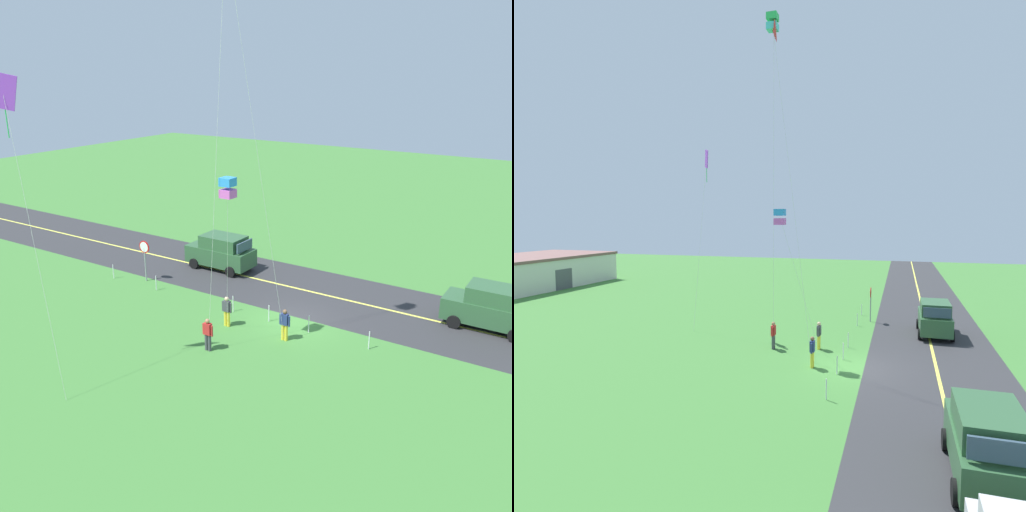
% 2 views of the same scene
% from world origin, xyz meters
% --- Properties ---
extents(ground_plane, '(120.00, 120.00, 0.10)m').
position_xyz_m(ground_plane, '(0.00, 0.00, -0.05)').
color(ground_plane, '#3D7533').
extents(asphalt_road, '(120.00, 7.00, 0.00)m').
position_xyz_m(asphalt_road, '(0.00, -4.00, 0.00)').
color(asphalt_road, '#2D2D30').
rests_on(asphalt_road, ground).
extents(road_centre_stripe, '(120.00, 0.16, 0.00)m').
position_xyz_m(road_centre_stripe, '(0.00, -4.00, 0.01)').
color(road_centre_stripe, '#E5E04C').
rests_on(road_centre_stripe, asphalt_road).
extents(car_suv_foreground, '(4.40, 2.12, 2.24)m').
position_xyz_m(car_suv_foreground, '(7.72, -4.35, 1.15)').
color(car_suv_foreground, '#2D5633').
rests_on(car_suv_foreground, ground).
extents(car_parked_west_near, '(4.40, 2.12, 2.24)m').
position_xyz_m(car_parked_west_near, '(-8.66, -4.63, 1.15)').
color(car_parked_west_near, '#2D5633').
rests_on(car_parked_west_near, ground).
extents(stop_sign, '(0.76, 0.08, 2.56)m').
position_xyz_m(stop_sign, '(10.33, -0.10, 1.80)').
color(stop_sign, gray).
rests_on(stop_sign, ground).
extents(person_adult_near, '(0.58, 0.22, 1.60)m').
position_xyz_m(person_adult_near, '(-0.66, 2.05, 0.86)').
color(person_adult_near, yellow).
rests_on(person_adult_near, ground).
extents(person_adult_companion, '(0.58, 0.22, 1.60)m').
position_xyz_m(person_adult_companion, '(2.54, 2.30, 0.86)').
color(person_adult_companion, yellow).
rests_on(person_adult_companion, ground).
extents(person_child_watcher, '(0.58, 0.22, 1.60)m').
position_xyz_m(person_child_watcher, '(1.80, 4.83, 0.86)').
color(person_child_watcher, '#3F3F47').
rests_on(person_child_watcher, ground).
extents(kite_blue_mid, '(1.86, 2.22, 8.08)m').
position_xyz_m(kite_blue_mid, '(0.98, 4.22, 7.63)').
color(kite_blue_mid, silver).
rests_on(kite_blue_mid, ground).
extents(kite_green_far, '(2.21, 0.69, 12.36)m').
position_xyz_m(kite_green_far, '(5.75, 10.83, 11.43)').
color(kite_green_far, silver).
rests_on(kite_green_far, ground).
extents(fence_post_0, '(0.05, 0.05, 0.90)m').
position_xyz_m(fence_post_0, '(-4.41, 0.70, 0.45)').
color(fence_post_0, silver).
rests_on(fence_post_0, ground).
extents(fence_post_1, '(0.05, 0.05, 0.90)m').
position_xyz_m(fence_post_1, '(-1.26, 0.70, 0.45)').
color(fence_post_1, silver).
rests_on(fence_post_1, ground).
extents(fence_post_2, '(0.05, 0.05, 0.90)m').
position_xyz_m(fence_post_2, '(1.04, 0.70, 0.45)').
color(fence_post_2, silver).
rests_on(fence_post_2, ground).
extents(fence_post_3, '(0.05, 0.05, 0.90)m').
position_xyz_m(fence_post_3, '(3.29, 0.70, 0.45)').
color(fence_post_3, silver).
rests_on(fence_post_3, ground).
extents(fence_post_4, '(0.05, 0.05, 0.90)m').
position_xyz_m(fence_post_4, '(8.78, 0.70, 0.45)').
color(fence_post_4, silver).
rests_on(fence_post_4, ground).
extents(fence_post_5, '(0.05, 0.05, 0.90)m').
position_xyz_m(fence_post_5, '(12.30, 0.70, 0.45)').
color(fence_post_5, silver).
rests_on(fence_post_5, ground).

